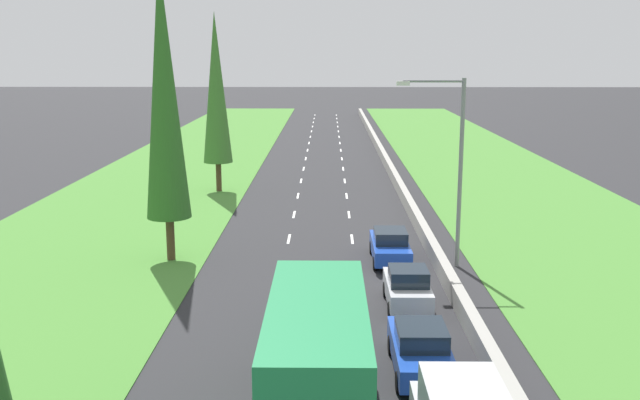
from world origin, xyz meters
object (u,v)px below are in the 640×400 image
blue_sedan_right_lane_fifth (390,246)px  poplar_tree_third (216,89)px  green_box_truck_centre_lane (318,364)px  silver_hatchback_right_lane (407,288)px  blue_sedan_right_lane (420,349)px  street_light_mast (454,159)px  poplar_tree_second (164,91)px  teal_hatchback_centre_lane (321,305)px

blue_sedan_right_lane_fifth → poplar_tree_third: bearing=122.0°
blue_sedan_right_lane_fifth → green_box_truck_centre_lane: green_box_truck_centre_lane is taller
silver_hatchback_right_lane → poplar_tree_third: poplar_tree_third is taller
blue_sedan_right_lane → street_light_mast: bearing=76.0°
blue_sedan_right_lane → poplar_tree_second: poplar_tree_second is taller
blue_sedan_right_lane → silver_hatchback_right_lane: silver_hatchback_right_lane is taller
green_box_truck_centre_lane → blue_sedan_right_lane: bearing=51.7°
blue_sedan_right_lane → teal_hatchback_centre_lane: teal_hatchback_centre_lane is taller
teal_hatchback_centre_lane → poplar_tree_third: (-7.81, 26.25, 6.73)m
teal_hatchback_centre_lane → poplar_tree_second: bearing=131.3°
blue_sedan_right_lane → poplar_tree_third: size_ratio=0.35×
blue_sedan_right_lane_fifth → street_light_mast: street_light_mast is taller
blue_sedan_right_lane_fifth → poplar_tree_second: bearing=179.2°
silver_hatchback_right_lane → blue_sedan_right_lane_fifth: silver_hatchback_right_lane is taller
silver_hatchback_right_lane → green_box_truck_centre_lane: (-3.48, -10.08, 1.35)m
green_box_truck_centre_lane → teal_hatchback_centre_lane: bearing=90.1°
green_box_truck_centre_lane → teal_hatchback_centre_lane: size_ratio=2.41×
blue_sedan_right_lane_fifth → street_light_mast: bearing=-14.8°
blue_sedan_right_lane → poplar_tree_third: 32.87m
green_box_truck_centre_lane → street_light_mast: (6.15, 15.75, 3.05)m
silver_hatchback_right_lane → poplar_tree_second: size_ratio=0.27×
blue_sedan_right_lane → poplar_tree_second: bearing=130.8°
blue_sedan_right_lane → poplar_tree_third: (-11.07, 30.21, 6.75)m
green_box_truck_centre_lane → poplar_tree_third: size_ratio=0.72×
green_box_truck_centre_lane → teal_hatchback_centre_lane: 8.18m
blue_sedan_right_lane_fifth → teal_hatchback_centre_lane: (-3.34, -8.42, 0.02)m
teal_hatchback_centre_lane → street_light_mast: size_ratio=0.43×
silver_hatchback_right_lane → teal_hatchback_centre_lane: bearing=-150.0°
silver_hatchback_right_lane → street_light_mast: street_light_mast is taller
blue_sedan_right_lane → street_light_mast: 12.78m
blue_sedan_right_lane → poplar_tree_third: poplar_tree_third is taller
teal_hatchback_centre_lane → poplar_tree_third: bearing=106.6°
silver_hatchback_right_lane → blue_sedan_right_lane_fifth: 6.41m
blue_sedan_right_lane_fifth → poplar_tree_second: size_ratio=0.31×
blue_sedan_right_lane_fifth → green_box_truck_centre_lane: size_ratio=0.48×
poplar_tree_third → green_box_truck_centre_lane: bearing=-77.2°
teal_hatchback_centre_lane → poplar_tree_second: 13.66m
blue_sedan_right_lane → green_box_truck_centre_lane: 5.42m
poplar_tree_third → poplar_tree_second: bearing=-89.1°
teal_hatchback_centre_lane → blue_sedan_right_lane: bearing=-50.5°
silver_hatchback_right_lane → street_light_mast: bearing=64.8°
silver_hatchback_right_lane → street_light_mast: (2.67, 5.66, 4.40)m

